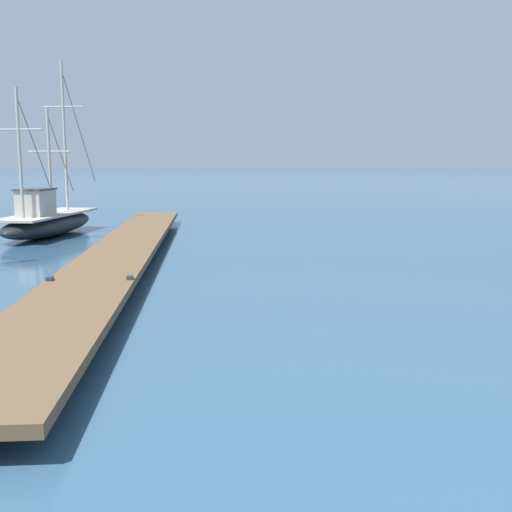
{
  "coord_description": "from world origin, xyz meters",
  "views": [
    {
      "loc": [
        -2.4,
        -0.08,
        2.86
      ],
      "look_at": [
        -2.44,
        9.36,
        1.4
      ],
      "focal_mm": 43.71,
      "sensor_mm": 36.0,
      "label": 1
    }
  ],
  "objects": [
    {
      "name": "floating_dock",
      "position": [
        -6.11,
        17.02,
        0.36
      ],
      "size": [
        3.49,
        23.82,
        0.53
      ],
      "color": "brown",
      "rests_on": "ground"
    },
    {
      "name": "fishing_boat_0",
      "position": [
        -10.3,
        23.41,
        0.59
      ],
      "size": [
        2.59,
        8.22,
        6.73
      ],
      "color": "black",
      "rests_on": "ground"
    }
  ]
}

